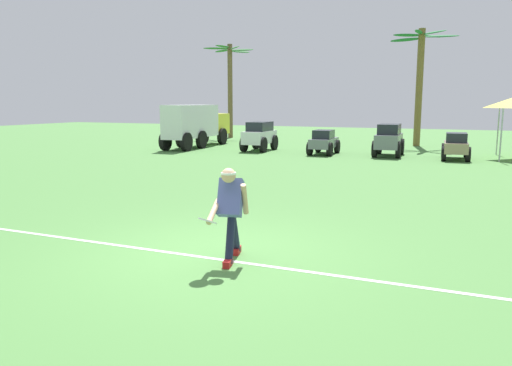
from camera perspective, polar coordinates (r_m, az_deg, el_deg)
ground_plane at (r=7.95m, az=-4.97°, el=-7.85°), size 80.00×80.00×0.00m
field_line_paint at (r=7.69m, az=-6.06°, el=-8.42°), size 18.21×0.10×0.01m
frisbee_thrower at (r=7.25m, az=-2.92°, el=-2.99°), size 0.47×1.14×1.41m
frisbee_in_flight at (r=6.80m, az=-5.55°, el=-4.32°), size 0.35×0.34×0.12m
parked_car_slot_a at (r=24.30m, az=0.41°, el=5.46°), size 1.23×2.38×1.40m
parked_car_slot_b at (r=22.86m, az=7.76°, el=4.69°), size 1.16×2.23×1.10m
parked_car_slot_c at (r=22.61m, az=14.94°, el=4.87°), size 1.25×2.39×1.40m
parked_car_slot_d at (r=22.11m, az=21.87°, el=3.97°), size 1.20×2.25×1.10m
box_truck at (r=26.45m, az=-6.84°, el=6.76°), size 1.69×5.96×2.20m
palm_tree_far_left at (r=33.46m, az=-2.99°, el=11.66°), size 3.39×3.10×6.07m
palm_tree_left_of_centre at (r=28.33m, az=18.23°, el=11.51°), size 3.62×3.47×6.14m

